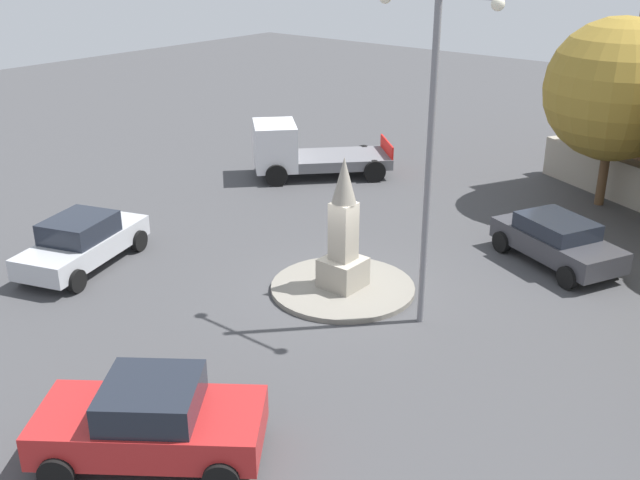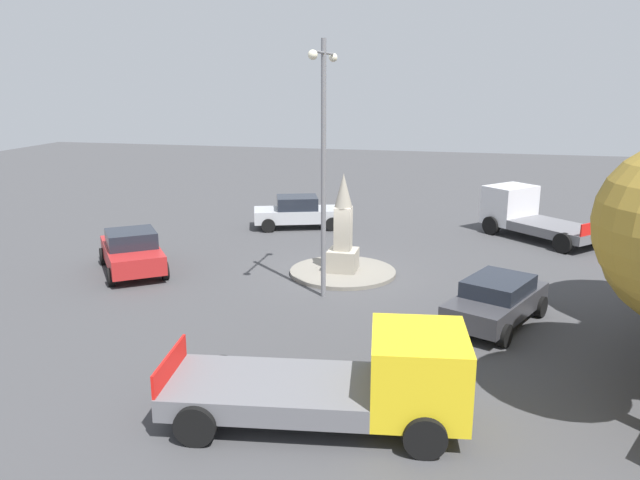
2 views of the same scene
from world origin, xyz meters
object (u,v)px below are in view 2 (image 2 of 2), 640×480
at_px(car_silver_waiting, 299,212).
at_px(streetlamp, 324,148).
at_px(truck_yellow_far_side, 355,381).
at_px(car_dark_grey_approaching, 497,300).
at_px(car_red_near_island, 132,251).
at_px(monument, 343,233).
at_px(truck_white_parked_left, 527,214).

bearing_deg(car_silver_waiting, streetlamp, -160.11).
bearing_deg(truck_yellow_far_side, car_silver_waiting, 18.90).
distance_m(car_dark_grey_approaching, truck_yellow_far_side, 7.01).
xyz_separation_m(car_dark_grey_approaching, car_silver_waiting, (10.37, 8.75, 0.03)).
bearing_deg(car_red_near_island, monument, -78.73).
distance_m(monument, car_red_near_island, 7.79).
relative_size(car_dark_grey_approaching, truck_white_parked_left, 0.80).
height_order(car_silver_waiting, truck_white_parked_left, truck_white_parked_left).
xyz_separation_m(monument, car_silver_waiting, (6.69, 3.48, -0.79)).
relative_size(monument, truck_white_parked_left, 0.67).
bearing_deg(truck_yellow_far_side, streetlamp, 17.66).
bearing_deg(car_dark_grey_approaching, streetlamp, 77.96).
xyz_separation_m(car_red_near_island, truck_yellow_far_side, (-8.49, -9.83, 0.18)).
xyz_separation_m(car_dark_grey_approaching, truck_white_parked_left, (11.14, -1.68, 0.27)).
relative_size(monument, car_red_near_island, 0.82).
bearing_deg(streetlamp, monument, -3.31).
bearing_deg(monument, car_dark_grey_approaching, -124.96).
height_order(car_red_near_island, truck_yellow_far_side, truck_yellow_far_side).
height_order(monument, car_dark_grey_approaching, monument).
distance_m(streetlamp, car_red_near_island, 8.56).
distance_m(car_silver_waiting, truck_yellow_far_side, 17.64).
xyz_separation_m(car_dark_grey_approaching, car_red_near_island, (2.17, 12.87, 0.05)).
bearing_deg(car_dark_grey_approaching, truck_yellow_far_side, 154.34).
bearing_deg(car_silver_waiting, car_red_near_island, 153.34).
distance_m(car_silver_waiting, truck_white_parked_left, 10.46).
height_order(monument, truck_white_parked_left, monument).
relative_size(car_dark_grey_approaching, truck_yellow_far_side, 0.67).
bearing_deg(truck_yellow_far_side, monument, 12.59).
bearing_deg(streetlamp, truck_yellow_far_side, -162.34).
xyz_separation_m(monument, truck_white_parked_left, (7.45, -6.95, -0.54)).
relative_size(truck_yellow_far_side, truck_white_parked_left, 1.19).
bearing_deg(car_silver_waiting, monument, -152.51).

